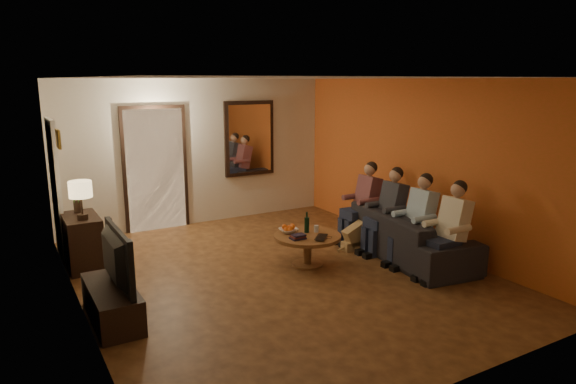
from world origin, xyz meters
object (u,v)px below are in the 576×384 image
tv (109,258)px  wine_bottle (307,222)px  table_lamp (81,200)px  sofa (407,234)px  laptop (325,238)px  person_b (418,223)px  tv_stand (112,303)px  dog (358,232)px  person_d (364,205)px  dresser (83,242)px  coffee_table (307,250)px  bowl (289,231)px  person_c (389,214)px  person_a (450,234)px

tv → wine_bottle: (2.80, 0.48, -0.11)m
table_lamp → sofa: (4.24, -1.70, -0.67)m
tv → sofa: size_ratio=0.47×
tv → laptop: tv is taller
table_lamp → person_b: (4.14, -2.00, -0.41)m
table_lamp → tv_stand: (0.00, -1.67, -0.81)m
tv_stand → dog: 3.85m
person_d → dog: size_ratio=2.14×
sofa → dog: bearing=43.6°
dresser → person_b: (4.14, -2.22, 0.23)m
dog → laptop: bearing=-150.4°
tv → sofa: (4.24, -0.04, -0.37)m
table_lamp → coffee_table: bearing=-25.1°
person_d → person_b: bearing=-90.0°
tv_stand → coffee_table: size_ratio=1.24×
sofa → bowl: bearing=77.9°
dresser → table_lamp: 0.68m
table_lamp → person_d: table_lamp is taller
dog → coffee_table: bearing=-166.3°
tv_stand → person_c: size_ratio=0.98×
person_d → bowl: bearing=-170.4°
dresser → laptop: bearing=-32.1°
coffee_table → sofa: bearing=-15.6°
table_lamp → bowl: 2.84m
bowl → tv: bearing=-166.9°
person_d → coffee_table: 1.52m
tv → dresser: bearing=0.0°
laptop → coffee_table: bearing=65.0°
sofa → coffee_table: size_ratio=2.50×
person_c → bowl: 1.61m
person_d → wine_bottle: bearing=-163.9°
person_b → dresser: bearing=151.7°
person_c → wine_bottle: 1.35m
person_a → laptop: size_ratio=3.65×
person_b → sofa: bearing=71.6°
person_d → bowl: size_ratio=4.63×
table_lamp → bowl: (2.57, -1.07, -0.53)m
dresser → person_d: 4.27m
dog → person_a: bearing=-75.3°
person_a → person_d: 1.80m
dresser → coffee_table: 3.14m
person_c → wine_bottle: (-1.34, 0.21, 0.01)m
dog → person_b: bearing=-67.8°
person_b → person_c: same height
sofa → dog: sofa is taller
dresser → person_b: person_b is taller
table_lamp → person_c: size_ratio=0.45×
dog → dresser: bearing=163.4°
person_c → dog: person_c is taller
tv_stand → dog: dog is taller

